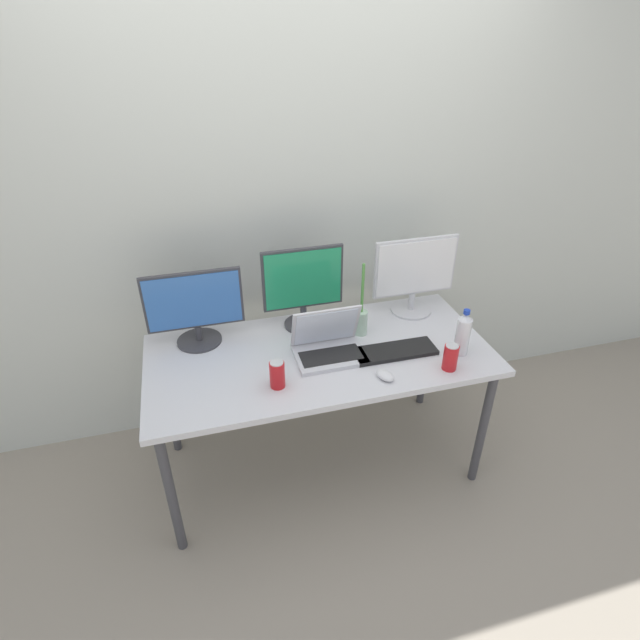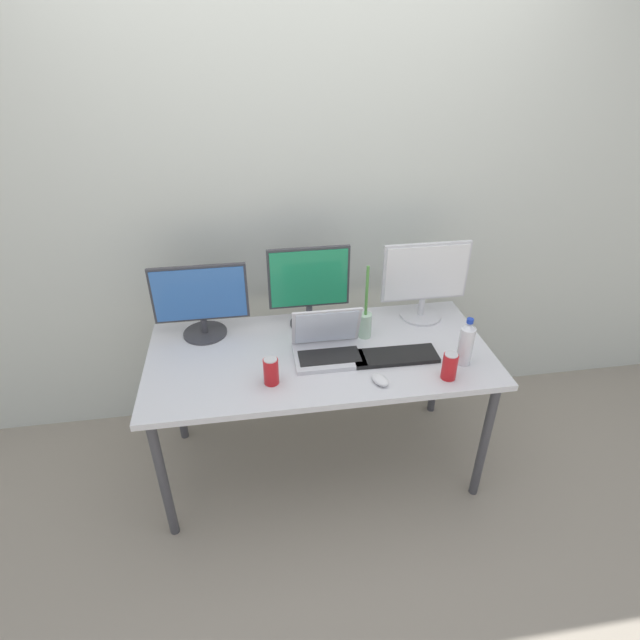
{
  "view_description": "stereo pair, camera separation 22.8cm",
  "coord_description": "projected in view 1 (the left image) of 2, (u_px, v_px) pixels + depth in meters",
  "views": [
    {
      "loc": [
        -0.52,
        -1.88,
        2.1
      ],
      "look_at": [
        0.0,
        0.0,
        0.92
      ],
      "focal_mm": 28.0,
      "sensor_mm": 36.0,
      "label": 1
    },
    {
      "loc": [
        -0.3,
        -1.92,
        2.1
      ],
      "look_at": [
        0.0,
        0.0,
        0.92
      ],
      "focal_mm": 28.0,
      "sensor_mm": 36.0,
      "label": 2
    }
  ],
  "objects": [
    {
      "name": "monitor_right",
      "position": [
        415.0,
        274.0,
        2.59
      ],
      "size": [
        0.45,
        0.22,
        0.42
      ],
      "color": "silver",
      "rests_on": "work_desk"
    },
    {
      "name": "soda_can_by_laptop",
      "position": [
        450.0,
        357.0,
        2.23
      ],
      "size": [
        0.07,
        0.07,
        0.13
      ],
      "color": "red",
      "rests_on": "work_desk"
    },
    {
      "name": "work_desk",
      "position": [
        320.0,
        363.0,
        2.4
      ],
      "size": [
        1.62,
        0.76,
        0.74
      ],
      "color": "#424247",
      "rests_on": "ground"
    },
    {
      "name": "wall_back",
      "position": [
        289.0,
        200.0,
        2.57
      ],
      "size": [
        7.0,
        0.08,
        2.6
      ],
      "primitive_type": "cube",
      "color": "silver",
      "rests_on": "ground"
    },
    {
      "name": "laptop_silver",
      "position": [
        328.0,
        344.0,
        2.33
      ],
      "size": [
        0.32,
        0.23,
        0.24
      ],
      "color": "silver",
      "rests_on": "work_desk"
    },
    {
      "name": "bamboo_vase",
      "position": [
        361.0,
        320.0,
        2.47
      ],
      "size": [
        0.06,
        0.06,
        0.38
      ],
      "color": "#B2D1B7",
      "rests_on": "work_desk"
    },
    {
      "name": "mouse_by_keyboard",
      "position": [
        385.0,
        375.0,
        2.19
      ],
      "size": [
        0.09,
        0.11,
        0.03
      ],
      "primitive_type": "ellipsoid",
      "rotation": [
        0.0,
        0.0,
        0.39
      ],
      "color": "silver",
      "rests_on": "work_desk"
    },
    {
      "name": "soda_can_near_keyboard",
      "position": [
        277.0,
        374.0,
        2.12
      ],
      "size": [
        0.07,
        0.07,
        0.13
      ],
      "color": "red",
      "rests_on": "work_desk"
    },
    {
      "name": "water_bottle",
      "position": [
        463.0,
        334.0,
        2.31
      ],
      "size": [
        0.07,
        0.07,
        0.24
      ],
      "color": "silver",
      "rests_on": "work_desk"
    },
    {
      "name": "ground_plane",
      "position": [
        320.0,
        462.0,
        2.76
      ],
      "size": [
        16.0,
        16.0,
        0.0
      ],
      "primitive_type": "plane",
      "color": "gray"
    },
    {
      "name": "keyboard_main",
      "position": [
        395.0,
        351.0,
        2.36
      ],
      "size": [
        0.4,
        0.14,
        0.02
      ],
      "primitive_type": "cube",
      "rotation": [
        0.0,
        0.0,
        -0.01
      ],
      "color": "black",
      "rests_on": "work_desk"
    },
    {
      "name": "monitor_left",
      "position": [
        195.0,
        307.0,
        2.35
      ],
      "size": [
        0.46,
        0.22,
        0.38
      ],
      "color": "#38383D",
      "rests_on": "work_desk"
    },
    {
      "name": "monitor_center",
      "position": [
        303.0,
        285.0,
        2.46
      ],
      "size": [
        0.4,
        0.2,
        0.43
      ],
      "color": "#38383D",
      "rests_on": "work_desk"
    }
  ]
}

